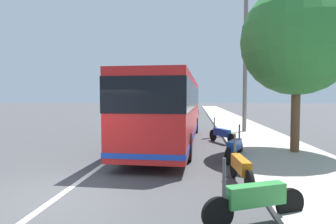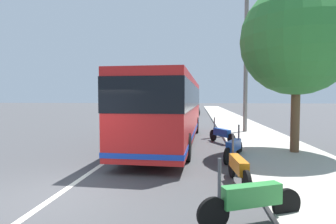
# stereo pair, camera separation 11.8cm
# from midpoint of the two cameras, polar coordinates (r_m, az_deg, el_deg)

# --- Properties ---
(ground_plane) EXTENTS (220.00, 220.00, 0.00)m
(ground_plane) POSITION_cam_midpoint_polar(r_m,az_deg,el_deg) (6.91, -22.34, -16.27)
(ground_plane) COLOR #424244
(sidewalk_curb) EXTENTS (110.00, 3.60, 0.14)m
(sidewalk_curb) POSITION_cam_midpoint_polar(r_m,az_deg,el_deg) (16.17, 18.01, -4.91)
(sidewalk_curb) COLOR #B2ADA3
(sidewalk_curb) RESTS_ON ground
(lane_divider_line) EXTENTS (110.00, 0.16, 0.01)m
(lane_divider_line) POSITION_cam_midpoint_polar(r_m,az_deg,el_deg) (16.18, -4.94, -5.01)
(lane_divider_line) COLOR silver
(lane_divider_line) RESTS_ON ground
(coach_bus) EXTENTS (12.36, 2.88, 3.15)m
(coach_bus) POSITION_cam_midpoint_polar(r_m,az_deg,el_deg) (13.54, 0.81, 1.28)
(coach_bus) COLOR red
(coach_bus) RESTS_ON ground
(motorcycle_far_end) EXTENTS (0.89, 1.94, 1.24)m
(motorcycle_far_end) POSITION_cam_midpoint_polar(r_m,az_deg,el_deg) (5.22, 17.84, -17.27)
(motorcycle_far_end) COLOR black
(motorcycle_far_end) RESTS_ON ground
(motorcycle_nearest_curb) EXTENTS (2.21, 0.35, 1.26)m
(motorcycle_nearest_curb) POSITION_cam_midpoint_polar(r_m,az_deg,el_deg) (7.24, 15.15, -11.37)
(motorcycle_nearest_curb) COLOR black
(motorcycle_nearest_curb) RESTS_ON ground
(motorcycle_mid_row) EXTENTS (1.97, 0.92, 1.24)m
(motorcycle_mid_row) POSITION_cam_midpoint_polar(r_m,az_deg,el_deg) (10.12, 14.09, -7.30)
(motorcycle_mid_row) COLOR black
(motorcycle_mid_row) RESTS_ON ground
(motorcycle_angled) EXTENTS (2.04, 1.11, 1.24)m
(motorcycle_angled) POSITION_cam_midpoint_polar(r_m,az_deg,el_deg) (13.64, 11.56, -4.59)
(motorcycle_angled) COLOR black
(motorcycle_angled) RESTS_ON ground
(car_oncoming) EXTENTS (4.24, 2.12, 1.37)m
(car_oncoming) POSITION_cam_midpoint_polar(r_m,az_deg,el_deg) (26.21, -4.37, -0.48)
(car_oncoming) COLOR #2D7238
(car_oncoming) RESTS_ON ground
(car_ahead_same_lane) EXTENTS (4.37, 2.08, 1.47)m
(car_ahead_same_lane) POSITION_cam_midpoint_polar(r_m,az_deg,el_deg) (43.90, 4.82, 0.96)
(car_ahead_same_lane) COLOR #2D7238
(car_ahead_same_lane) RESTS_ON ground
(car_side_street) EXTENTS (4.35, 1.93, 1.45)m
(car_side_street) POSITION_cam_midpoint_polar(r_m,az_deg,el_deg) (36.11, 5.38, 0.51)
(car_side_street) COLOR black
(car_side_street) RESTS_ON ground
(car_far_distant) EXTENTS (4.02, 1.91, 1.46)m
(car_far_distant) POSITION_cam_midpoint_polar(r_m,az_deg,el_deg) (50.89, 5.21, 1.23)
(car_far_distant) COLOR navy
(car_far_distant) RESTS_ON ground
(roadside_tree_mid_block) EXTENTS (4.31, 4.31, 6.66)m
(roadside_tree_mid_block) POSITION_cam_midpoint_polar(r_m,az_deg,el_deg) (11.83, 25.95, 13.65)
(roadside_tree_mid_block) COLOR brown
(roadside_tree_mid_block) RESTS_ON ground
(utility_pole) EXTENTS (0.25, 0.25, 8.83)m
(utility_pole) POSITION_cam_midpoint_polar(r_m,az_deg,el_deg) (17.73, 16.37, 9.88)
(utility_pole) COLOR slate
(utility_pole) RESTS_ON ground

